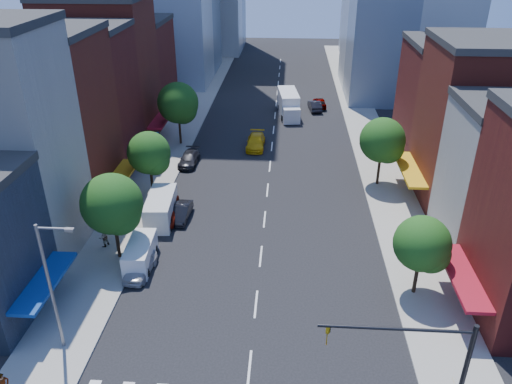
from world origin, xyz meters
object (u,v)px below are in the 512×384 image
(cargo_van_near, at_px, (140,255))
(cargo_van_far, at_px, (161,209))
(pedestrian_far, at_px, (103,237))
(parked_car_second, at_px, (182,212))
(traffic_car_oncoming, at_px, (315,105))
(parked_car_front, at_px, (140,266))
(traffic_car_far, at_px, (320,103))
(box_truck, at_px, (289,105))
(parked_car_rear, at_px, (189,159))
(parked_car_third, at_px, (162,211))
(taxi, at_px, (256,142))

(cargo_van_near, xyz_separation_m, cargo_van_far, (0.00, 7.01, 0.21))
(cargo_van_far, height_order, pedestrian_far, cargo_van_far)
(parked_car_second, distance_m, traffic_car_oncoming, 35.93)
(cargo_van_near, bearing_deg, parked_car_front, -78.46)
(parked_car_front, distance_m, traffic_car_far, 46.24)
(traffic_car_far, bearing_deg, cargo_van_near, 64.41)
(parked_car_second, xyz_separation_m, box_truck, (9.62, 30.63, 0.93))
(traffic_car_oncoming, bearing_deg, cargo_van_far, 57.86)
(parked_car_rear, relative_size, box_truck, 0.55)
(parked_car_third, bearing_deg, taxi, 60.84)
(cargo_van_far, bearing_deg, traffic_car_far, 61.42)
(pedestrian_far, bearing_deg, parked_car_front, 76.72)
(parked_car_front, height_order, parked_car_rear, parked_car_front)
(cargo_van_near, xyz_separation_m, taxi, (7.50, 25.36, -0.22))
(traffic_car_oncoming, bearing_deg, taxi, 55.30)
(parked_car_third, relative_size, cargo_van_far, 1.01)
(parked_car_second, distance_m, traffic_car_far, 37.63)
(parked_car_second, relative_size, traffic_car_far, 0.92)
(parked_car_third, bearing_deg, parked_car_rear, 82.55)
(parked_car_rear, xyz_separation_m, cargo_van_near, (-0.21, -19.80, 0.30))
(parked_car_front, distance_m, pedestrian_far, 5.32)
(cargo_van_near, distance_m, taxi, 26.44)
(parked_car_third, distance_m, taxi, 19.45)
(parked_car_front, xyz_separation_m, cargo_van_far, (-0.30, 8.17, 0.50))
(parked_car_third, bearing_deg, pedestrian_far, -132.48)
(parked_car_second, relative_size, taxi, 0.76)
(parked_car_front, height_order, traffic_car_oncoming, traffic_car_oncoming)
(parked_car_third, height_order, cargo_van_near, cargo_van_near)
(taxi, bearing_deg, traffic_car_oncoming, 63.73)
(parked_car_rear, bearing_deg, box_truck, 60.21)
(taxi, bearing_deg, parked_car_rear, -141.93)
(parked_car_rear, relative_size, taxi, 0.90)
(parked_car_third, distance_m, traffic_car_far, 38.43)
(parked_car_second, distance_m, parked_car_third, 1.82)
(parked_car_rear, relative_size, pedestrian_far, 2.59)
(parked_car_third, distance_m, cargo_van_near, 7.42)
(parked_car_front, relative_size, pedestrian_far, 2.25)
(cargo_van_near, bearing_deg, traffic_car_far, 66.07)
(cargo_van_near, bearing_deg, box_truck, 70.29)
(cargo_van_far, distance_m, pedestrian_far, 6.06)
(parked_car_front, bearing_deg, cargo_van_near, 110.05)
(parked_car_rear, xyz_separation_m, cargo_van_far, (-0.20, -12.78, 0.51))
(box_truck, bearing_deg, traffic_car_oncoming, 26.72)
(parked_car_rear, relative_size, traffic_car_oncoming, 1.06)
(parked_car_rear, xyz_separation_m, pedestrian_far, (-3.96, -17.53, 0.38))
(parked_car_front, distance_m, parked_car_third, 8.58)
(traffic_car_oncoming, distance_m, pedestrian_far, 43.00)
(box_truck, height_order, pedestrian_far, box_truck)
(parked_car_second, relative_size, cargo_van_far, 0.69)
(parked_car_second, height_order, cargo_van_near, cargo_van_near)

